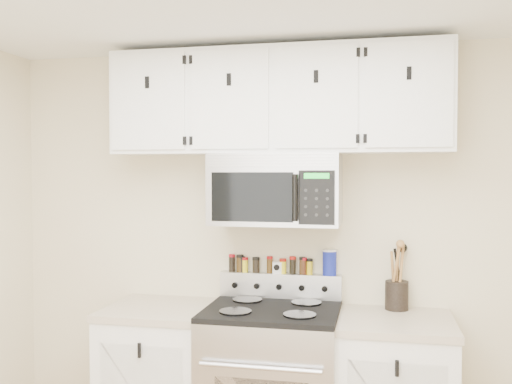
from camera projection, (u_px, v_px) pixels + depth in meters
back_wall at (281, 249)px, 3.58m from camera, size 3.50×0.01×2.50m
base_cabinet_left at (161, 381)px, 3.46m from camera, size 0.64×0.62×0.92m
microwave at (276, 189)px, 3.38m from camera, size 0.76×0.44×0.42m
upper_cabinets at (277, 102)px, 3.38m from camera, size 2.00×0.35×0.62m
utensil_crock at (397, 293)px, 3.35m from camera, size 0.13×0.13×0.39m
kitchen_timer at (277, 268)px, 3.55m from camera, size 0.07×0.06×0.07m
salt_canister at (330, 262)px, 3.48m from camera, size 0.09×0.09×0.16m
spice_jar_0 at (232, 263)px, 3.61m from camera, size 0.04×0.04×0.11m
spice_jar_1 at (240, 263)px, 3.60m from camera, size 0.05×0.05×0.11m
spice_jar_2 at (242, 264)px, 3.60m from camera, size 0.04×0.04×0.10m
spice_jar_3 at (245, 265)px, 3.59m from camera, size 0.04×0.04×0.09m
spice_jar_4 at (256, 265)px, 3.58m from camera, size 0.05×0.05×0.10m
spice_jar_5 at (270, 265)px, 3.56m from camera, size 0.04×0.04×0.10m
spice_jar_6 at (283, 266)px, 3.54m from camera, size 0.04×0.04×0.09m
spice_jar_7 at (293, 265)px, 3.53m from camera, size 0.04×0.04×0.11m
spice_jar_8 at (302, 265)px, 3.52m from camera, size 0.04×0.04×0.11m
spice_jar_9 at (304, 266)px, 3.52m from camera, size 0.04×0.04×0.10m
spice_jar_10 at (310, 266)px, 3.51m from camera, size 0.04×0.04×0.10m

